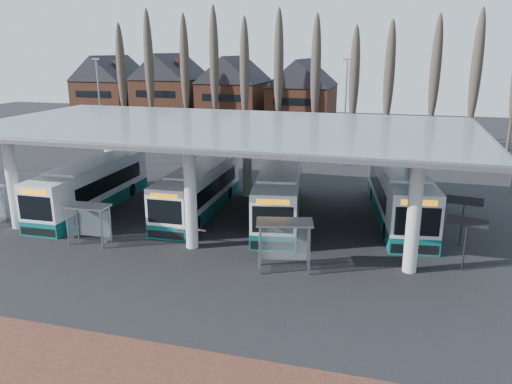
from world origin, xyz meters
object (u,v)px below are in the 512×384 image
(bus_0, at_px, (92,187))
(bus_1, at_px, (199,190))
(bus_2, at_px, (280,194))
(bus_3, at_px, (399,194))
(shelter_1, at_px, (89,215))
(shelter_2, at_px, (284,234))

(bus_0, xyz_separation_m, bus_1, (7.61, 1.45, -0.06))
(bus_1, bearing_deg, bus_2, 1.31)
(bus_1, relative_size, bus_3, 0.89)
(bus_1, bearing_deg, bus_3, 7.43)
(bus_2, bearing_deg, shelter_1, -150.39)
(shelter_1, xyz_separation_m, shelter_2, (11.69, -0.43, 0.21))
(shelter_2, bearing_deg, bus_3, 47.47)
(shelter_1, bearing_deg, bus_2, 37.02)
(bus_2, relative_size, bus_3, 0.96)
(bus_0, xyz_separation_m, bus_3, (21.04, 3.65, 0.11))
(bus_0, distance_m, bus_1, 7.75)
(bus_2, xyz_separation_m, shelter_2, (2.14, -8.18, 0.31))
(shelter_1, height_order, shelter_2, shelter_2)
(shelter_1, distance_m, shelter_2, 11.70)
(bus_3, distance_m, shelter_2, 11.51)
(bus_2, bearing_deg, bus_1, 173.76)
(bus_0, height_order, shelter_2, bus_0)
(shelter_2, bearing_deg, bus_2, 91.11)
(bus_2, distance_m, shelter_2, 8.46)
(bus_1, xyz_separation_m, bus_2, (5.71, 0.32, 0.09))
(bus_2, bearing_deg, bus_3, 4.28)
(bus_0, distance_m, shelter_2, 16.74)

